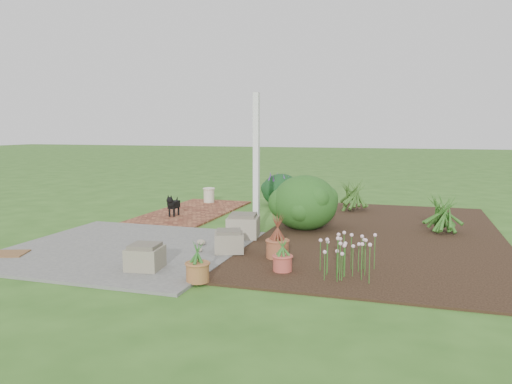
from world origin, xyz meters
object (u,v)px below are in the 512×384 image
(stone_trough_near, at_px, (145,258))
(evergreen_shrub, at_px, (305,201))
(black_dog, at_px, (173,204))
(cream_ceramic_urn, at_px, (209,195))

(stone_trough_near, distance_m, evergreen_shrub, 3.61)
(black_dog, bearing_deg, stone_trough_near, -71.17)
(black_dog, xyz_separation_m, cream_ceramic_urn, (-0.04, 2.04, -0.08))
(stone_trough_near, relative_size, cream_ceramic_urn, 1.22)
(cream_ceramic_urn, bearing_deg, evergreen_shrub, -39.67)
(stone_trough_near, bearing_deg, evergreen_shrub, 66.40)
(cream_ceramic_urn, bearing_deg, stone_trough_near, -75.32)
(cream_ceramic_urn, height_order, evergreen_shrub, evergreen_shrub)
(stone_trough_near, relative_size, evergreen_shrub, 0.36)
(stone_trough_near, height_order, cream_ceramic_urn, cream_ceramic_urn)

